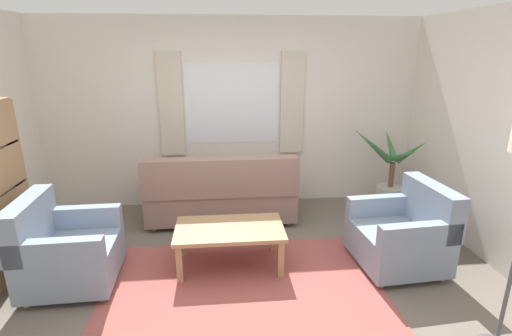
{
  "coord_description": "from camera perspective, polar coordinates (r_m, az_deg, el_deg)",
  "views": [
    {
      "loc": [
        -0.18,
        -3.14,
        2.17
      ],
      "look_at": [
        0.19,
        0.7,
        0.97
      ],
      "focal_mm": 26.97,
      "sensor_mm": 36.0,
      "label": 1
    }
  ],
  "objects": [
    {
      "name": "armchair_right",
      "position": [
        4.28,
        21.02,
        -9.13
      ],
      "size": [
        0.88,
        0.9,
        0.88
      ],
      "rotation": [
        0.0,
        0.0,
        -1.49
      ],
      "color": "gray",
      "rests_on": "ground_plane"
    },
    {
      "name": "armchair_left",
      "position": [
        4.13,
        -26.53,
        -10.83
      ],
      "size": [
        0.85,
        0.87,
        0.88
      ],
      "rotation": [
        0.0,
        0.0,
        1.61
      ],
      "color": "gray",
      "rests_on": "ground_plane"
    },
    {
      "name": "coffee_table",
      "position": [
        3.98,
        -3.95,
        -9.52
      ],
      "size": [
        1.1,
        0.64,
        0.44
      ],
      "color": "#A87F56",
      "rests_on": "ground_plane"
    },
    {
      "name": "ground_plane",
      "position": [
        3.82,
        -1.88,
        -17.4
      ],
      "size": [
        6.24,
        6.24,
        0.0
      ],
      "primitive_type": "plane",
      "color": "#6B6056"
    },
    {
      "name": "window_with_curtains",
      "position": [
        5.37,
        -3.54,
        9.47
      ],
      "size": [
        1.98,
        0.07,
        1.4
      ],
      "color": "white"
    },
    {
      "name": "potted_plant",
      "position": [
        5.65,
        19.11,
        -1.73
      ],
      "size": [
        1.01,
        1.0,
        1.15
      ],
      "color": "#B7B2A8",
      "rests_on": "ground_plane"
    },
    {
      "name": "couch",
      "position": [
        5.03,
        -5.14,
        -3.85
      ],
      "size": [
        1.9,
        0.82,
        0.92
      ],
      "rotation": [
        0.0,
        0.0,
        3.14
      ],
      "color": "gray",
      "rests_on": "ground_plane"
    },
    {
      "name": "area_rug",
      "position": [
        3.82,
        -1.89,
        -17.33
      ],
      "size": [
        2.62,
        1.77,
        0.01
      ],
      "primitive_type": "cube",
      "color": "#9E4C47",
      "rests_on": "ground_plane"
    },
    {
      "name": "wall_back",
      "position": [
        5.47,
        -3.54,
        8.03
      ],
      "size": [
        5.32,
        0.12,
        2.6
      ],
      "primitive_type": "cube",
      "color": "silver",
      "rests_on": "ground_plane"
    }
  ]
}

